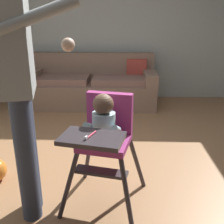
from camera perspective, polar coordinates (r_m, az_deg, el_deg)
The scene contains 5 objects.
ground at distance 2.73m, azimuth 2.95°, elevation -12.87°, with size 6.29×6.79×0.10m, color #9F714B.
wall_far at distance 4.93m, azimuth 2.81°, elevation 17.85°, with size 5.49×0.06×2.54m, color #B4BCB6.
couch at distance 4.56m, azimuth -4.32°, elevation 5.77°, with size 2.17×0.86×0.86m.
high_chair at distance 1.96m, azimuth -1.62°, elevation -4.05°, with size 0.72×0.81×0.92m.
adult_standing at distance 1.83m, azimuth -19.50°, elevation 5.42°, with size 0.59×0.50×1.75m.
Camera 1 is at (-0.05, -2.30, 1.41)m, focal length 42.00 mm.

